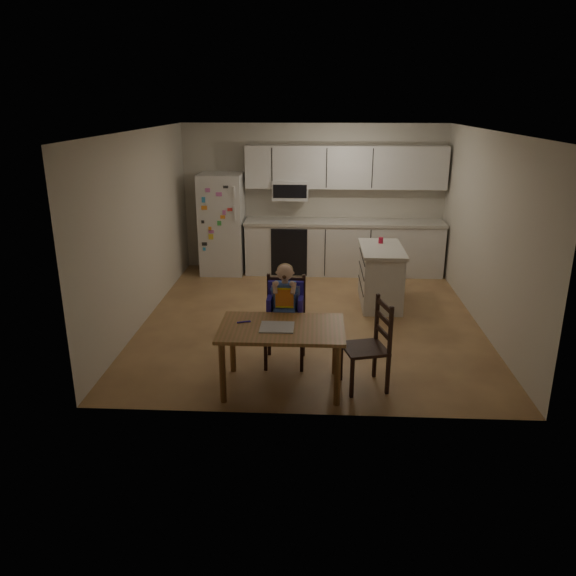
% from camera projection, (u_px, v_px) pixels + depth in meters
% --- Properties ---
extents(room, '(4.52, 5.01, 2.51)m').
position_uv_depth(room, '(312.00, 222.00, 7.80)').
color(room, brown).
rests_on(room, ground).
extents(refrigerator, '(0.72, 0.70, 1.70)m').
position_uv_depth(refrigerator, '(222.00, 224.00, 9.58)').
color(refrigerator, silver).
rests_on(refrigerator, ground).
extents(kitchen_run, '(3.37, 0.62, 2.15)m').
position_uv_depth(kitchen_run, '(342.00, 223.00, 9.56)').
color(kitchen_run, silver).
rests_on(kitchen_run, ground).
extents(kitchen_island, '(0.60, 1.15, 0.85)m').
position_uv_depth(kitchen_island, '(381.00, 276.00, 8.17)').
color(kitchen_island, silver).
rests_on(kitchen_island, ground).
extents(red_cup, '(0.07, 0.07, 0.09)m').
position_uv_depth(red_cup, '(381.00, 240.00, 8.27)').
color(red_cup, red).
rests_on(red_cup, kitchen_island).
extents(dining_table, '(1.27, 0.82, 0.68)m').
position_uv_depth(dining_table, '(282.00, 335.00, 5.70)').
color(dining_table, brown).
rests_on(dining_table, ground).
extents(napkin, '(0.34, 0.29, 0.01)m').
position_uv_depth(napkin, '(277.00, 327.00, 5.65)').
color(napkin, '#A8A9AD').
rests_on(napkin, dining_table).
extents(toddler_spoon, '(0.12, 0.06, 0.02)m').
position_uv_depth(toddler_spoon, '(243.00, 322.00, 5.78)').
color(toddler_spoon, '#3124AD').
rests_on(toddler_spoon, dining_table).
extents(chair_booster, '(0.45, 0.45, 1.18)m').
position_uv_depth(chair_booster, '(285.00, 303.00, 6.25)').
color(chair_booster, black).
rests_on(chair_booster, ground).
extents(chair_side, '(0.51, 0.51, 0.95)m').
position_uv_depth(chair_side, '(374.00, 339.00, 5.74)').
color(chair_side, black).
rests_on(chair_side, ground).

